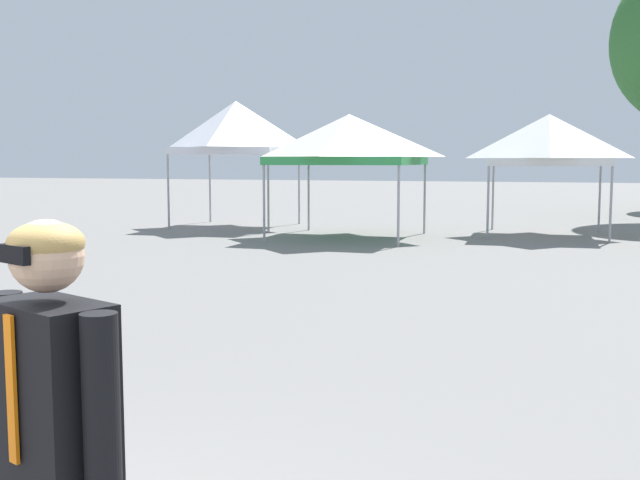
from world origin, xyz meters
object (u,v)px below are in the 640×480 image
(canopy_tent_far_right, at_px, (236,128))
(canopy_tent_behind_right, at_px, (549,140))
(canopy_tent_far_left, at_px, (349,140))
(person_foreground, at_px, (54,452))

(canopy_tent_far_right, distance_m, canopy_tent_behind_right, 8.82)
(canopy_tent_far_left, xyz_separation_m, person_foreground, (3.75, -16.51, -1.46))
(person_foreground, bearing_deg, canopy_tent_far_right, 112.79)
(canopy_tent_far_left, bearing_deg, canopy_tent_far_right, 153.79)
(canopy_tent_far_right, distance_m, canopy_tent_far_left, 4.50)
(canopy_tent_far_right, bearing_deg, canopy_tent_far_left, -26.21)
(canopy_tent_far_right, relative_size, canopy_tent_far_left, 1.07)
(canopy_tent_behind_right, bearing_deg, canopy_tent_far_left, -156.22)
(canopy_tent_behind_right, distance_m, person_foreground, 18.71)
(canopy_tent_far_left, bearing_deg, person_foreground, -77.20)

